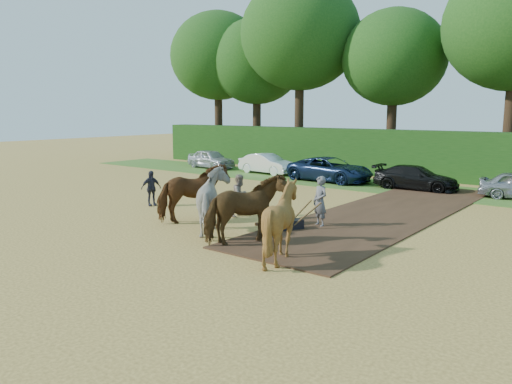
% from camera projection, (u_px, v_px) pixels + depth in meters
% --- Properties ---
extents(ground, '(120.00, 120.00, 0.00)m').
position_uv_depth(ground, '(252.00, 242.00, 16.15)').
color(ground, gold).
rests_on(ground, ground).
extents(earth_strip, '(4.50, 17.00, 0.05)m').
position_uv_depth(earth_strip, '(385.00, 213.00, 20.66)').
color(earth_strip, '#472D1C').
rests_on(earth_strip, ground).
extents(grass_verge, '(50.00, 5.00, 0.03)m').
position_uv_depth(grass_verge, '(413.00, 189.00, 27.01)').
color(grass_verge, '#38601E').
rests_on(grass_verge, ground).
extents(hedgerow, '(46.00, 1.60, 3.00)m').
position_uv_depth(hedgerow, '(442.00, 156.00, 30.27)').
color(hedgerow, '#14380F').
rests_on(hedgerow, ground).
extents(spectator_near, '(0.68, 0.86, 1.71)m').
position_uv_depth(spectator_near, '(240.00, 195.00, 20.01)').
color(spectator_near, tan).
rests_on(spectator_near, ground).
extents(spectator_far, '(0.66, 1.00, 1.58)m').
position_uv_depth(spectator_far, '(151.00, 188.00, 22.27)').
color(spectator_far, '#252531').
rests_on(spectator_far, ground).
extents(plough_team, '(7.79, 5.88, 2.24)m').
position_uv_depth(plough_team, '(233.00, 205.00, 16.53)').
color(plough_team, '#5C3417').
rests_on(plough_team, ground).
extents(parked_cars, '(35.95, 3.40, 1.46)m').
position_uv_depth(parked_cars, '(429.00, 178.00, 26.33)').
color(parked_cars, '#B9BBC1').
rests_on(parked_cars, ground).
extents(treeline, '(48.70, 10.60, 14.21)m').
position_uv_depth(treeline, '(438.00, 37.00, 32.56)').
color(treeline, '#382616').
rests_on(treeline, ground).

